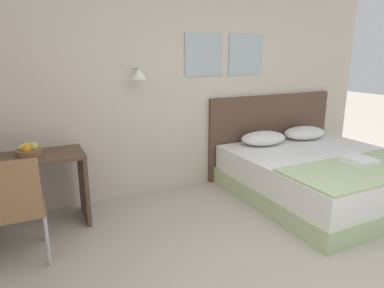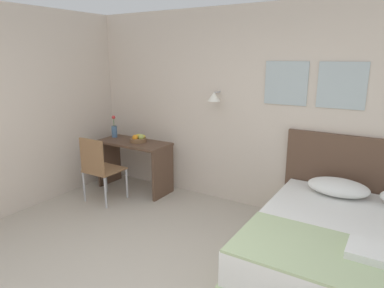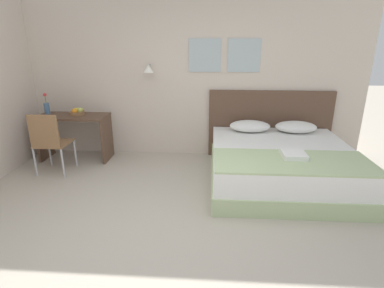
# 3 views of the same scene
# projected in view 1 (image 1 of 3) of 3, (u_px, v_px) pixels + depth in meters

# --- Properties ---
(wall_back) EXTENTS (6.00, 0.31, 2.65)m
(wall_back) POSITION_uv_depth(u_px,v_px,m) (178.00, 86.00, 4.25)
(wall_back) COLOR beige
(wall_back) RESTS_ON ground_plane
(bed) EXTENTS (1.94, 2.00, 0.53)m
(bed) POSITION_uv_depth(u_px,v_px,m) (323.00, 176.00, 4.20)
(bed) COLOR #B2C693
(bed) RESTS_ON ground_plane
(headboard) EXTENTS (2.06, 0.06, 1.15)m
(headboard) POSITION_uv_depth(u_px,v_px,m) (271.00, 134.00, 5.01)
(headboard) COLOR brown
(headboard) RESTS_ON ground_plane
(pillow_left) EXTENTS (0.65, 0.42, 0.18)m
(pillow_left) POSITION_uv_depth(u_px,v_px,m) (263.00, 138.00, 4.59)
(pillow_left) COLOR white
(pillow_left) RESTS_ON bed
(pillow_right) EXTENTS (0.65, 0.42, 0.18)m
(pillow_right) POSITION_uv_depth(u_px,v_px,m) (304.00, 133.00, 4.90)
(pillow_right) COLOR white
(pillow_right) RESTS_ON bed
(throw_blanket) EXTENTS (1.88, 0.80, 0.02)m
(throw_blanket) POSITION_uv_depth(u_px,v_px,m) (368.00, 168.00, 3.62)
(throw_blanket) COLOR #B2C693
(throw_blanket) RESTS_ON bed
(folded_towel_near_foot) EXTENTS (0.29, 0.32, 0.06)m
(folded_towel_near_foot) POSITION_uv_depth(u_px,v_px,m) (359.00, 160.00, 3.75)
(folded_towel_near_foot) COLOR white
(folded_towel_near_foot) RESTS_ON throw_blanket
(desk) EXTENTS (1.12, 0.52, 0.76)m
(desk) POSITION_uv_depth(u_px,v_px,m) (25.00, 180.00, 3.33)
(desk) COLOR brown
(desk) RESTS_ON ground_plane
(desk_chair) EXTENTS (0.46, 0.46, 0.94)m
(desk_chair) POSITION_uv_depth(u_px,v_px,m) (14.00, 205.00, 2.73)
(desk_chair) COLOR #8E6642
(desk_chair) RESTS_ON ground_plane
(fruit_bowl) EXTENTS (0.25, 0.25, 0.12)m
(fruit_bowl) POSITION_uv_depth(u_px,v_px,m) (29.00, 150.00, 3.32)
(fruit_bowl) COLOR brown
(fruit_bowl) RESTS_ON desk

